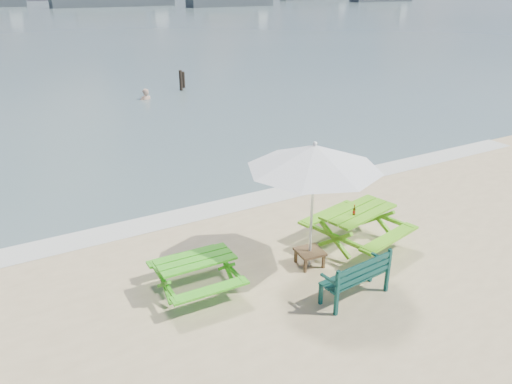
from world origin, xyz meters
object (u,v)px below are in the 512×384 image
patio_umbrella (314,157)px  beer_bottle (354,212)px  picnic_table_left (196,275)px  side_table (310,257)px  picnic_table_right (357,228)px  swimmer (146,106)px  park_bench (354,285)px

patio_umbrella → beer_bottle: patio_umbrella is taller
picnic_table_left → patio_umbrella: patio_umbrella is taller
picnic_table_left → side_table: (2.43, -0.32, -0.16)m
picnic_table_right → patio_umbrella: patio_umbrella is taller
picnic_table_right → side_table: size_ratio=3.95×
picnic_table_left → picnic_table_right: picnic_table_right is taller
picnic_table_right → side_table: (-1.44, -0.20, -0.23)m
picnic_table_left → beer_bottle: bearing=-3.9°
side_table → patio_umbrella: size_ratio=0.20×
side_table → picnic_table_right: bearing=7.8°
swimmer → beer_bottle: bearing=-93.1°
picnic_table_right → patio_umbrella: bearing=-172.2°
picnic_table_left → park_bench: park_bench is taller
swimmer → park_bench: bearing=-96.4°
picnic_table_right → swimmer: 17.04m
park_bench → picnic_table_right: bearing=48.4°
picnic_table_right → swimmer: size_ratio=1.29×
park_bench → side_table: size_ratio=2.46×
park_bench → patio_umbrella: (-0.05, 1.36, 2.13)m
beer_bottle → picnic_table_left: bearing=176.1°
park_bench → patio_umbrella: size_ratio=0.49×
beer_bottle → swimmer: size_ratio=0.13×
swimmer → patio_umbrella: bearing=-97.1°
park_bench → picnic_table_left: bearing=145.9°
picnic_table_left → side_table: size_ratio=2.81×
park_bench → patio_umbrella: 2.53m
patio_umbrella → picnic_table_right: bearing=7.8°
picnic_table_left → park_bench: 3.00m
park_bench → side_table: park_bench is taller
picnic_table_left → side_table: 2.46m
park_bench → swimmer: 18.70m
picnic_table_right → park_bench: size_ratio=1.60×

